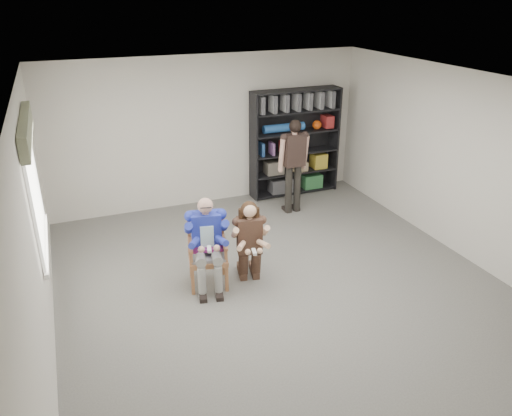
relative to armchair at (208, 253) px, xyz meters
name	(u,v)px	position (x,y,z in m)	size (l,w,h in m)	color
room_shell	(288,198)	(0.93, -0.58, 0.90)	(6.00, 7.00, 2.80)	silver
floor	(285,291)	(0.93, -0.58, -0.50)	(6.00, 7.00, 0.01)	#5F5C58
window_left	(36,186)	(-2.02, 0.42, 1.13)	(0.16, 2.00, 1.75)	silver
armchair	(208,253)	(0.00, 0.00, 0.00)	(0.59, 0.57, 1.01)	#986C40
seated_man	(207,243)	(0.00, 0.00, 0.15)	(0.57, 0.79, 1.31)	navy
kneeling_woman	(250,243)	(0.58, -0.12, 0.10)	(0.50, 0.81, 1.20)	#3C271D
bookshelf	(295,143)	(2.63, 2.70, 0.55)	(1.80, 0.38, 2.10)	black
standing_man	(294,167)	(2.19, 1.84, 0.37)	(0.54, 0.30, 1.75)	black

